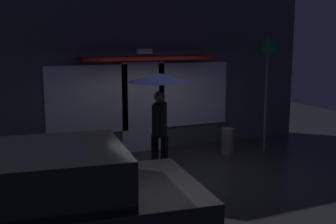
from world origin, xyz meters
The scene contains 6 objects.
ground_plane centered at (0.00, 0.00, 0.00)m, with size 18.00×18.00×0.00m, color #2D2D33.
building_facade centered at (0.00, 2.34, 2.12)m, with size 9.13×1.00×4.29m.
person_with_umbrella centered at (-0.37, 0.33, 1.67)m, with size 1.28×1.28×2.06m.
parked_car centered at (-3.31, -2.56, 0.77)m, with size 4.29×2.47×1.52m.
street_sign_post centered at (2.71, 0.93, 1.57)m, with size 0.40×0.07×2.80m.
sidewalk_bollard centered at (1.75, 1.11, 0.31)m, with size 0.30×0.30×0.62m, color slate.
Camera 1 is at (-3.68, -7.30, 2.71)m, focal length 45.11 mm.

